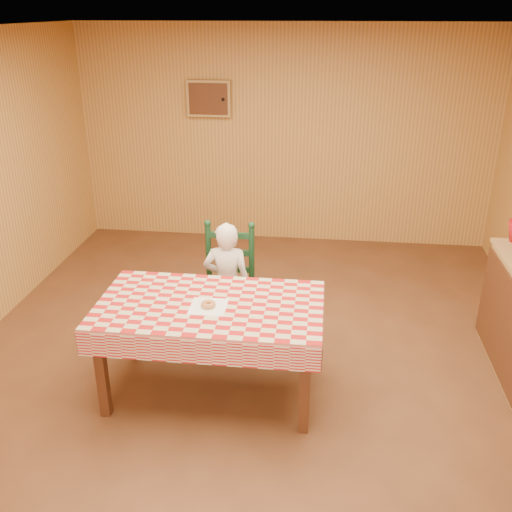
{
  "coord_description": "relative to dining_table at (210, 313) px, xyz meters",
  "views": [
    {
      "loc": [
        0.5,
        -3.87,
        2.75
      ],
      "look_at": [
        0.0,
        0.2,
        0.95
      ],
      "focal_mm": 40.0,
      "sensor_mm": 36.0,
      "label": 1
    }
  ],
  "objects": [
    {
      "name": "ground",
      "position": [
        0.28,
        0.29,
        -0.69
      ],
      "size": [
        6.0,
        6.0,
        0.0
      ],
      "primitive_type": "plane",
      "color": "brown",
      "rests_on": "ground"
    },
    {
      "name": "cabin_walls",
      "position": [
        0.28,
        0.82,
        1.14
      ],
      "size": [
        5.1,
        6.05,
        2.65
      ],
      "color": "#C69047",
      "rests_on": "ground"
    },
    {
      "name": "dining_table",
      "position": [
        0.0,
        0.0,
        0.0
      ],
      "size": [
        1.66,
        0.96,
        0.77
      ],
      "color": "#532B16",
      "rests_on": "ground"
    },
    {
      "name": "ladder_chair",
      "position": [
        -0.0,
        0.79,
        -0.18
      ],
      "size": [
        0.44,
        0.4,
        1.08
      ],
      "color": "#10321B",
      "rests_on": "ground"
    },
    {
      "name": "seated_child",
      "position": [
        0.0,
        0.73,
        -0.13
      ],
      "size": [
        0.41,
        0.27,
        1.12
      ],
      "primitive_type": "imported",
      "rotation": [
        0.0,
        0.0,
        3.14
      ],
      "color": "silver",
      "rests_on": "ground"
    },
    {
      "name": "napkin",
      "position": [
        0.0,
        -0.05,
        0.08
      ],
      "size": [
        0.27,
        0.27,
        0.0
      ],
      "primitive_type": "cube",
      "rotation": [
        0.0,
        0.0,
        0.02
      ],
      "color": "white",
      "rests_on": "dining_table"
    },
    {
      "name": "donut",
      "position": [
        0.0,
        -0.05,
        0.1
      ],
      "size": [
        0.14,
        0.14,
        0.04
      ],
      "primitive_type": "torus",
      "rotation": [
        0.0,
        0.0,
        0.38
      ],
      "color": "#BD7C43",
      "rests_on": "napkin"
    }
  ]
}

